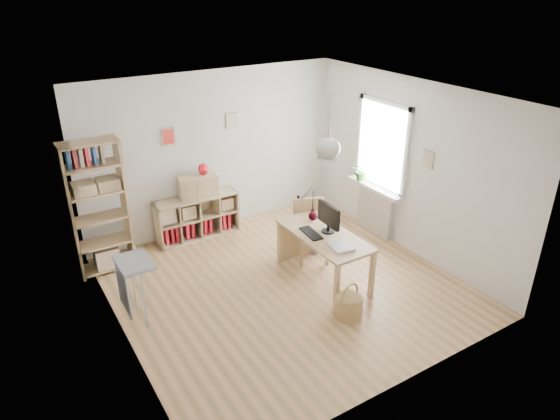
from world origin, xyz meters
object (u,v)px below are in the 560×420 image
chair (310,227)px  monitor (329,217)px  cube_shelf (195,220)px  storage_chest (319,236)px  drawer_chest (198,186)px  desk (324,240)px  tall_bookshelf (97,203)px

chair → monitor: size_ratio=2.00×
cube_shelf → monitor: (1.11, -2.20, 0.68)m
chair → storage_chest: 0.56m
drawer_chest → desk: bearing=-59.5°
desk → chair: size_ratio=1.57×
tall_bookshelf → chair: bearing=-25.8°
desk → drawer_chest: 2.40m
cube_shelf → drawer_chest: (0.07, -0.04, 0.60)m
storage_chest → drawer_chest: size_ratio=0.94×
desk → chair: bearing=72.4°
monitor → tall_bookshelf: bearing=146.3°
cube_shelf → monitor: 2.56m
tall_bookshelf → storage_chest: 3.44m
cube_shelf → tall_bookshelf: tall_bookshelf is taller
monitor → drawer_chest: (-1.03, 2.16, -0.08)m
chair → drawer_chest: drawer_chest is taller
cube_shelf → storage_chest: cube_shelf is taller
storage_chest → monitor: size_ratio=1.24×
chair → storage_chest: bearing=55.5°
cube_shelf → drawer_chest: 0.61m
cube_shelf → monitor: bearing=-63.3°
cube_shelf → tall_bookshelf: (-1.56, -0.28, 0.79)m
storage_chest → drawer_chest: bearing=139.1°
tall_bookshelf → drawer_chest: size_ratio=3.19×
monitor → cube_shelf: bearing=118.7°
desk → tall_bookshelf: size_ratio=0.75×
desk → chair: (0.19, 0.61, -0.11)m
tall_bookshelf → cube_shelf: bearing=10.2°
storage_chest → drawer_chest: (-1.49, 1.34, 0.72)m
tall_bookshelf → drawer_chest: bearing=8.3°
desk → monitor: monitor is taller
chair → drawer_chest: size_ratio=1.53×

